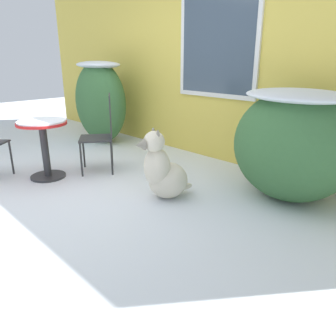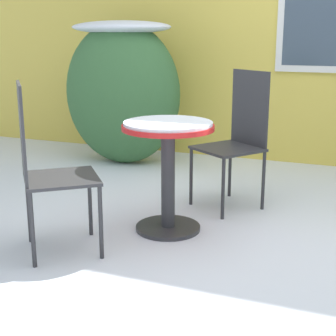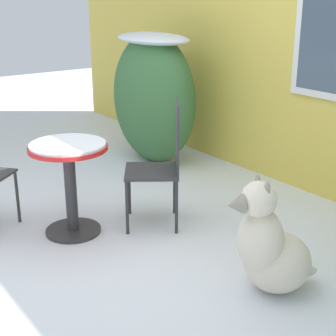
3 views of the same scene
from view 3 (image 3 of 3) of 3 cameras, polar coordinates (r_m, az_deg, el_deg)
The scene contains 6 objects.
ground_plane at distance 3.56m, azimuth -7.91°, elevation -10.30°, with size 16.00×16.00×0.00m, color silver.
house_wall at distance 4.56m, azimuth 17.10°, elevation 14.46°, with size 8.00×0.10×2.84m.
shrub_left at distance 5.37m, azimuth -1.67°, elevation 8.08°, with size 1.15×0.65×1.34m.
patio_table at distance 3.81m, azimuth -10.86°, elevation -0.26°, with size 0.57×0.57×0.70m.
patio_chair_near_table at distance 3.88m, azimuth -0.62°, elevation 0.85°, with size 0.56×0.56×0.97m.
dog at distance 3.15m, azimuth 11.26°, elevation -8.81°, with size 0.50×0.63×0.74m.
Camera 3 is at (2.75, -1.44, 1.75)m, focal length 55.00 mm.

